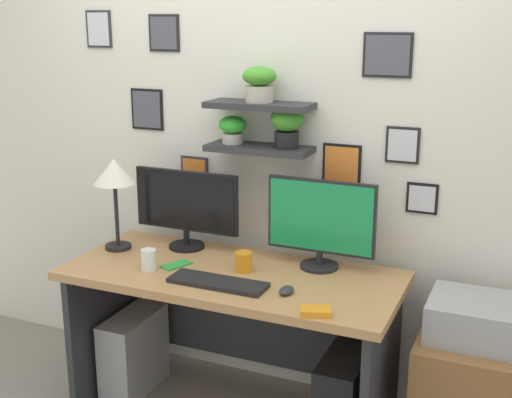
{
  "coord_description": "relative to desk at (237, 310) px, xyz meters",
  "views": [
    {
      "loc": [
        1.24,
        -2.59,
        1.88
      ],
      "look_at": [
        0.1,
        0.05,
        1.09
      ],
      "focal_mm": 46.89,
      "sensor_mm": 36.0,
      "label": 1
    }
  ],
  "objects": [
    {
      "name": "coffee_mug",
      "position": [
        0.05,
        -0.02,
        0.26
      ],
      "size": [
        0.08,
        0.08,
        0.09
      ],
      "primitive_type": "cylinder",
      "color": "orange",
      "rests_on": "desk"
    },
    {
      "name": "desk",
      "position": [
        0.0,
        0.0,
        0.0
      ],
      "size": [
        1.55,
        0.68,
        0.75
      ],
      "color": "tan",
      "rests_on": "ground"
    },
    {
      "name": "drawer_cabinet",
      "position": [
        1.07,
        0.08,
        -0.25
      ],
      "size": [
        0.44,
        0.5,
        0.57
      ],
      "primitive_type": "cube",
      "color": "brown",
      "rests_on": "ground"
    },
    {
      "name": "back_wall_assembly",
      "position": [
        0.0,
        0.38,
        0.82
      ],
      "size": [
        4.4,
        0.24,
        2.7
      ],
      "color": "silver",
      "rests_on": "ground"
    },
    {
      "name": "computer_tower_left",
      "position": [
        -0.57,
        -0.03,
        -0.33
      ],
      "size": [
        0.18,
        0.4,
        0.41
      ],
      "primitive_type": "cube",
      "color": "#99999E",
      "rests_on": "ground"
    },
    {
      "name": "scissors_tray",
      "position": [
        0.5,
        -0.33,
        0.23
      ],
      "size": [
        0.14,
        0.12,
        0.02
      ],
      "primitive_type": "cube",
      "rotation": [
        0.0,
        0.0,
        0.35
      ],
      "color": "orange",
      "rests_on": "desk"
    },
    {
      "name": "desk_lamp",
      "position": [
        -0.66,
        0.01,
        0.58
      ],
      "size": [
        0.2,
        0.2,
        0.46
      ],
      "color": "black",
      "rests_on": "desk"
    },
    {
      "name": "keyboard",
      "position": [
        0.01,
        -0.22,
        0.22
      ],
      "size": [
        0.44,
        0.14,
        0.02
      ],
      "primitive_type": "cube",
      "color": "black",
      "rests_on": "desk"
    },
    {
      "name": "monitor_left",
      "position": [
        -0.35,
        0.16,
        0.43
      ],
      "size": [
        0.56,
        0.18,
        0.4
      ],
      "color": "black",
      "rests_on": "desk"
    },
    {
      "name": "printer",
      "position": [
        1.07,
        0.08,
        0.12
      ],
      "size": [
        0.38,
        0.34,
        0.17
      ],
      "primitive_type": "cube",
      "color": "#9E9EA3",
      "rests_on": "drawer_cabinet"
    },
    {
      "name": "cell_phone",
      "position": [
        -0.27,
        -0.09,
        0.22
      ],
      "size": [
        0.12,
        0.16,
        0.01
      ],
      "primitive_type": "cube",
      "rotation": [
        0.0,
        0.0,
        -0.38
      ],
      "color": "green",
      "rests_on": "desk"
    },
    {
      "name": "pen_cup",
      "position": [
        -0.36,
        -0.19,
        0.26
      ],
      "size": [
        0.07,
        0.07,
        0.1
      ],
      "primitive_type": "cylinder",
      "color": "white",
      "rests_on": "desk"
    },
    {
      "name": "monitor_right",
      "position": [
        0.35,
        0.16,
        0.43
      ],
      "size": [
        0.51,
        0.18,
        0.42
      ],
      "color": "black",
      "rests_on": "desk"
    },
    {
      "name": "computer_mouse",
      "position": [
        0.32,
        -0.19,
        0.23
      ],
      "size": [
        0.06,
        0.09,
        0.03
      ],
      "primitive_type": "ellipsoid",
      "color": "#2D2D33",
      "rests_on": "desk"
    }
  ]
}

